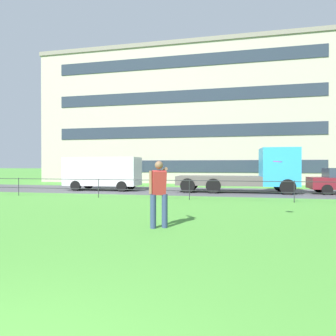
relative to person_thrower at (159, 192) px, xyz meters
name	(u,v)px	position (x,y,z in m)	size (l,w,h in m)	color
street_strip	(200,191)	(-0.07, 11.41, -0.97)	(80.00, 6.26, 0.01)	#4C4C51
park_fence	(189,186)	(-0.07, 6.53, -0.30)	(38.50, 0.04, 1.00)	#232328
person_thrower	(159,192)	(0.00, 0.00, 0.00)	(0.48, 0.89, 1.81)	navy
frisbee	(278,162)	(3.32, 1.90, 0.83)	(0.36, 0.36, 0.05)	purple
panel_van_right	(103,172)	(-6.63, 10.91, 0.29)	(5.05, 2.20, 2.24)	silver
flatbed_truck_left	(254,173)	(3.30, 11.24, 0.24)	(7.33, 2.51, 2.75)	#2D99D1
apartment_building_background	(191,121)	(-2.45, 24.90, 5.67)	(29.55, 12.22, 13.28)	#ADA393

